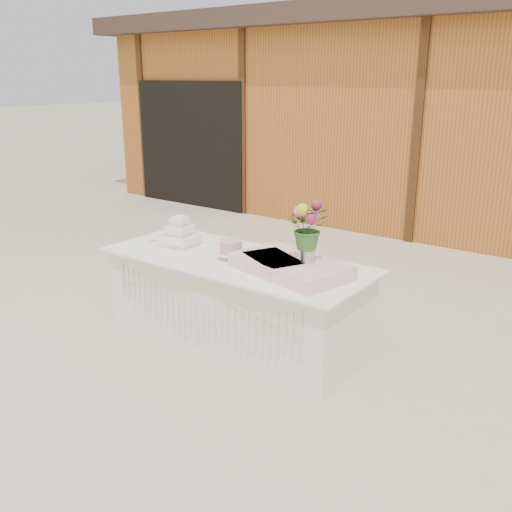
{
  "coord_description": "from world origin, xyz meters",
  "views": [
    {
      "loc": [
        2.92,
        -3.65,
        2.27
      ],
      "look_at": [
        0.0,
        0.3,
        0.72
      ],
      "focal_mm": 40.0,
      "sensor_mm": 36.0,
      "label": 1
    }
  ],
  "objects": [
    {
      "name": "ground",
      "position": [
        0.0,
        0.0,
        0.0
      ],
      "size": [
        80.0,
        80.0,
        0.0
      ],
      "primitive_type": "plane",
      "color": "beige",
      "rests_on": "ground"
    },
    {
      "name": "loose_flowers",
      "position": [
        -1.05,
        0.13,
        0.78
      ],
      "size": [
        0.3,
        0.4,
        0.02
      ],
      "primitive_type": null,
      "rotation": [
        0.0,
        0.0,
        0.44
      ],
      "color": "pink",
      "rests_on": "cake_table"
    },
    {
      "name": "flower_vase",
      "position": [
        0.73,
        -0.01,
        0.96
      ],
      "size": [
        0.11,
        0.11,
        0.15
      ],
      "primitive_type": "cylinder",
      "color": "#B2B3B7",
      "rests_on": "satin_runner"
    },
    {
      "name": "barn",
      "position": [
        -0.01,
        5.99,
        1.68
      ],
      "size": [
        12.6,
        4.6,
        3.3
      ],
      "color": "#B06325",
      "rests_on": "ground"
    },
    {
      "name": "bouquet",
      "position": [
        0.73,
        -0.01,
        1.21
      ],
      "size": [
        0.41,
        0.4,
        0.35
      ],
      "primitive_type": "imported",
      "rotation": [
        0.0,
        0.0,
        0.64
      ],
      "color": "#396628",
      "rests_on": "flower_vase"
    },
    {
      "name": "satin_runner",
      "position": [
        0.59,
        -0.03,
        0.83
      ],
      "size": [
        1.03,
        0.73,
        0.12
      ],
      "primitive_type": "cube",
      "rotation": [
        0.0,
        0.0,
        -0.23
      ],
      "color": "#FFCDCD",
      "rests_on": "cake_table"
    },
    {
      "name": "wedding_cake",
      "position": [
        -0.67,
        0.02,
        0.86
      ],
      "size": [
        0.34,
        0.34,
        0.27
      ],
      "rotation": [
        0.0,
        0.0,
        0.14
      ],
      "color": "white",
      "rests_on": "cake_table"
    },
    {
      "name": "pink_cake_stand",
      "position": [
        -0.01,
        -0.04,
        0.87
      ],
      "size": [
        0.24,
        0.24,
        0.17
      ],
      "color": "white",
      "rests_on": "cake_table"
    },
    {
      "name": "cake_table",
      "position": [
        0.0,
        -0.0,
        0.39
      ],
      "size": [
        2.4,
        1.0,
        0.77
      ],
      "color": "white",
      "rests_on": "ground"
    }
  ]
}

